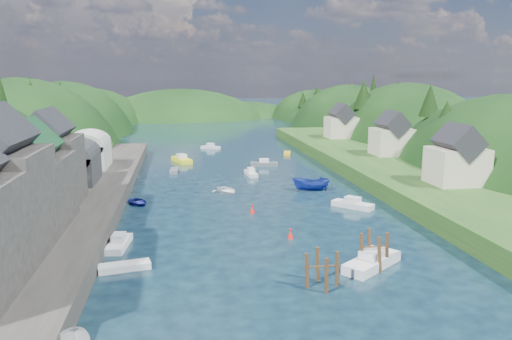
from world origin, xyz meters
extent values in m
plane|color=black|center=(0.00, 50.00, 0.00)|extent=(600.00, 600.00, 0.00)
ellipsoid|color=black|center=(-45.00, 75.00, -9.10)|extent=(44.00, 75.56, 52.00)
ellipsoid|color=black|center=(-45.00, 118.00, -8.43)|extent=(44.00, 75.56, 48.19)
ellipsoid|color=black|center=(-45.00, 160.00, -6.82)|extent=(44.00, 75.56, 39.00)
ellipsoid|color=black|center=(45.00, 75.00, -8.40)|extent=(36.00, 75.56, 48.00)
ellipsoid|color=black|center=(45.00, 118.00, -7.78)|extent=(36.00, 75.56, 44.49)
ellipsoid|color=black|center=(45.00, 160.00, -6.30)|extent=(36.00, 75.56, 36.00)
ellipsoid|color=black|center=(-10.00, 170.00, -10.00)|extent=(80.00, 60.00, 44.00)
ellipsoid|color=black|center=(18.00, 180.00, -12.00)|extent=(70.00, 56.00, 36.00)
cone|color=black|center=(-35.72, 36.43, 12.96)|extent=(3.35, 3.35, 8.91)
cone|color=black|center=(-39.71, 65.98, 13.01)|extent=(4.73, 4.73, 6.48)
cone|color=black|center=(-41.84, 73.40, 13.42)|extent=(4.34, 4.34, 7.65)
cone|color=black|center=(-38.45, 82.03, 8.61)|extent=(5.28, 5.28, 5.55)
cone|color=black|center=(-40.30, 94.07, 12.32)|extent=(4.77, 4.77, 6.57)
cone|color=black|center=(-36.81, 103.27, 8.45)|extent=(4.07, 4.07, 4.92)
cone|color=black|center=(-40.12, 117.93, 9.53)|extent=(4.56, 4.56, 7.64)
cone|color=black|center=(-41.45, 125.66, 8.11)|extent=(4.75, 4.75, 5.55)
cone|color=black|center=(-39.77, 133.51, 8.70)|extent=(4.27, 4.27, 6.68)
cone|color=black|center=(38.88, 28.57, 10.57)|extent=(5.03, 5.03, 5.52)
cone|color=black|center=(35.39, 40.29, 9.78)|extent=(5.29, 5.29, 6.31)
cone|color=black|center=(36.63, 48.82, 12.58)|extent=(4.07, 4.07, 6.18)
cone|color=black|center=(39.61, 60.69, 8.18)|extent=(3.40, 3.40, 5.82)
cone|color=black|center=(41.94, 74.80, 11.48)|extent=(4.94, 4.94, 8.90)
cone|color=black|center=(34.48, 77.94, 12.62)|extent=(5.25, 5.25, 7.14)
cone|color=black|center=(41.19, 88.61, 13.17)|extent=(3.36, 3.36, 9.41)
cone|color=black|center=(42.86, 108.26, 10.54)|extent=(4.57, 4.57, 6.76)
cone|color=black|center=(41.78, 120.00, 9.39)|extent=(3.59, 3.59, 6.91)
cone|color=black|center=(36.21, 126.03, 11.25)|extent=(4.14, 4.14, 5.31)
cone|color=black|center=(35.25, 142.15, 8.52)|extent=(3.83, 3.83, 5.74)
cube|color=#2D2B28|center=(-24.00, 20.00, 1.00)|extent=(12.00, 110.00, 2.00)
cube|color=#234719|center=(-31.00, 20.00, 1.25)|extent=(12.00, 110.00, 2.50)
cube|color=#2D2B28|center=(-26.00, 12.00, 5.50)|extent=(8.00, 9.00, 7.00)
cube|color=#1E592D|center=(-26.00, 12.00, 9.96)|extent=(5.88, 9.36, 5.88)
cube|color=#2D2B28|center=(-26.00, 21.00, 6.00)|extent=(7.00, 8.00, 8.00)
cube|color=black|center=(-26.00, 21.00, 10.84)|extent=(5.15, 8.32, 5.15)
cube|color=#2D2D30|center=(-26.00, 33.00, 4.00)|extent=(7.00, 9.00, 4.00)
cylinder|color=#2D2D30|center=(-26.00, 33.00, 6.00)|extent=(7.00, 9.00, 7.00)
cube|color=#B2B2A8|center=(-26.00, 45.00, 4.00)|extent=(7.00, 9.00, 4.00)
cylinder|color=#B2B2A8|center=(-26.00, 45.00, 6.00)|extent=(7.00, 9.00, 7.00)
cube|color=#234719|center=(25.00, 40.00, 1.20)|extent=(16.00, 120.00, 2.40)
cube|color=beige|center=(27.00, 22.00, 4.90)|extent=(7.00, 6.00, 5.00)
cube|color=black|center=(27.00, 22.00, 8.24)|extent=(5.15, 6.24, 5.15)
cube|color=beige|center=(29.00, 48.00, 4.90)|extent=(7.00, 6.00, 5.00)
cube|color=black|center=(29.00, 48.00, 8.24)|extent=(5.15, 6.24, 5.15)
cube|color=beige|center=(28.00, 75.00, 4.90)|extent=(7.00, 6.00, 5.00)
cube|color=black|center=(28.00, 75.00, 8.24)|extent=(5.15, 6.24, 5.15)
cylinder|color=#382314|center=(1.96, -3.16, 1.18)|extent=(0.32, 0.32, 3.55)
cylinder|color=#382314|center=(0.69, -1.89, 1.18)|extent=(0.32, 0.32, 3.55)
cylinder|color=#382314|center=(-0.58, -3.16, 1.18)|extent=(0.32, 0.32, 3.55)
cylinder|color=#382314|center=(0.69, -4.42, 1.18)|extent=(0.32, 0.32, 3.55)
cylinder|color=#382314|center=(0.69, -3.16, 1.77)|extent=(3.05, 0.16, 0.16)
cylinder|color=#382314|center=(7.78, 0.28, 1.33)|extent=(0.32, 0.32, 3.86)
cylinder|color=#382314|center=(6.57, 1.48, 1.33)|extent=(0.32, 0.32, 3.86)
cylinder|color=#382314|center=(5.36, 0.28, 1.33)|extent=(0.32, 0.32, 3.86)
cylinder|color=#382314|center=(6.57, -0.93, 1.33)|extent=(0.32, 0.32, 3.86)
cylinder|color=#382314|center=(6.57, 0.28, 1.96)|extent=(2.90, 0.16, 0.16)
cone|color=red|center=(0.87, 9.43, 0.45)|extent=(0.70, 0.70, 0.90)
sphere|color=red|center=(0.87, 9.43, 0.95)|extent=(0.30, 0.30, 0.30)
cone|color=red|center=(-1.70, 20.07, 0.45)|extent=(0.70, 0.70, 0.90)
sphere|color=red|center=(-1.70, 20.07, 0.95)|extent=(0.30, 0.30, 0.30)
cube|color=white|center=(6.38, 0.24, 0.43)|extent=(6.69, 5.96, 0.95)
cube|color=silver|center=(6.38, 0.24, 1.30)|extent=(2.83, 2.70, 0.70)
cube|color=gold|center=(12.80, 66.00, 0.27)|extent=(2.39, 4.45, 0.59)
cube|color=silver|center=(-15.76, 3.05, 0.29)|extent=(4.77, 2.41, 0.64)
cube|color=#555A61|center=(5.40, 52.83, 0.33)|extent=(5.48, 2.50, 0.74)
cube|color=silver|center=(5.40, 52.83, 1.09)|extent=(2.01, 1.48, 0.70)
cube|color=white|center=(-16.93, 9.26, 0.33)|extent=(2.34, 5.33, 0.72)
cube|color=silver|center=(-16.93, 9.26, 1.07)|extent=(1.41, 1.94, 0.70)
cube|color=silver|center=(1.59, 44.11, 0.30)|extent=(1.92, 4.84, 0.66)
cube|color=silver|center=(1.59, 44.11, 1.01)|extent=(1.22, 1.74, 0.70)
imported|color=white|center=(-3.84, 31.57, 0.34)|extent=(4.77, 5.59, 0.98)
imported|color=#1C329C|center=(8.87, 31.08, 0.94)|extent=(5.90, 2.88, 2.19)
imported|color=navy|center=(-16.39, 26.72, 0.29)|extent=(4.66, 5.19, 0.89)
cube|color=yellow|center=(-10.29, 59.69, 0.42)|extent=(4.32, 7.03, 0.93)
cube|color=silver|center=(-10.29, 59.69, 1.28)|extent=(2.24, 2.72, 0.70)
cube|color=silver|center=(11.76, 20.55, 0.34)|extent=(5.10, 5.19, 0.77)
cube|color=silver|center=(11.76, 20.55, 1.12)|extent=(2.24, 2.26, 0.70)
cube|color=silver|center=(-3.35, 77.64, 0.29)|extent=(4.78, 3.75, 0.65)
cube|color=silver|center=(-3.35, 77.64, 1.00)|extent=(1.95, 1.77, 0.70)
cube|color=slate|center=(-11.71, 49.22, 0.27)|extent=(1.69, 4.33, 0.59)
camera|label=1|loc=(-10.52, -40.48, 17.08)|focal=35.00mm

